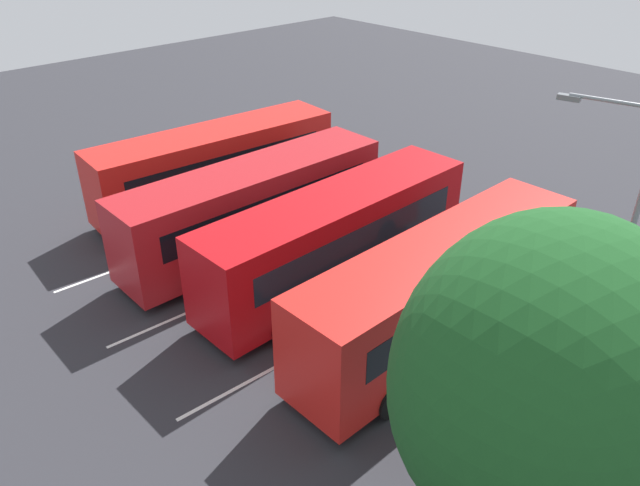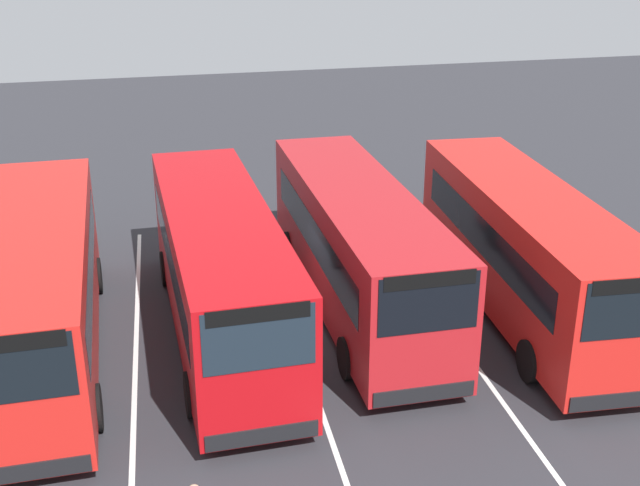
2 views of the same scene
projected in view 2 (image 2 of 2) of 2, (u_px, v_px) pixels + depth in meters
name	position (u px, v px, depth m)	size (l,w,h in m)	color
ground_plane	(293.00, 328.00, 21.34)	(73.71, 73.71, 0.00)	#2B2B30
bus_far_left	(39.00, 287.00, 19.27)	(10.84, 2.69, 3.44)	red
bus_center_left	(221.00, 268.00, 20.29)	(10.86, 2.75, 3.44)	#B70C11
bus_center_right	(358.00, 245.00, 21.71)	(10.85, 2.71, 3.44)	#AD191E
bus_far_right	(526.00, 247.00, 21.55)	(10.97, 3.28, 3.44)	red
lane_stripe_outer_left	(136.00, 346.00, 20.45)	(15.53, 0.12, 0.01)	silver
lane_stripe_inner_left	(293.00, 328.00, 21.34)	(15.53, 0.12, 0.01)	silver
lane_stripe_inner_right	(437.00, 311.00, 22.22)	(15.53, 0.12, 0.01)	silver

